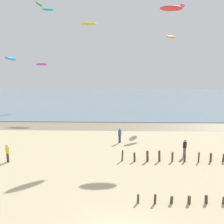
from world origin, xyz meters
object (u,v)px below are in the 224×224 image
Objects in this scene: kite_aloft_10 at (182,6)px; person_mid_beach at (7,153)px; kite_aloft_1 at (89,24)px; person_left_flank at (120,135)px; kite_aloft_11 at (42,64)px; kite_aloft_4 at (171,8)px; kite_aloft_12 at (39,4)px; person_right_flank at (185,147)px; kite_aloft_9 at (48,10)px; kite_aloft_5 at (11,58)px; kite_aloft_6 at (171,37)px.

person_mid_beach is at bearing 159.16° from kite_aloft_10.
kite_aloft_10 reaches higher than kite_aloft_1.
kite_aloft_11 is (-16.89, 25.13, 8.76)m from person_left_flank.
kite_aloft_4 reaches higher than kite_aloft_11.
kite_aloft_1 is at bearing 125.13° from kite_aloft_12.
person_mid_beach and person_right_flank have the same top height.
kite_aloft_4 reaches higher than person_mid_beach.
kite_aloft_12 is (2.12, -12.71, -2.11)m from kite_aloft_9.
kite_aloft_10 reaches higher than person_left_flank.
kite_aloft_10 is at bearing -32.14° from kite_aloft_11.
person_right_flank is 34.31m from kite_aloft_1.
kite_aloft_12 reaches higher than kite_aloft_1.
person_mid_beach is at bearing -148.41° from person_left_flank.
kite_aloft_5 is at bearing -164.94° from person_left_flank.
person_left_flank is 0.68× the size of kite_aloft_10.
person_mid_beach is 42.54m from kite_aloft_9.
kite_aloft_5 is 35.73m from kite_aloft_9.
kite_aloft_1 reaches higher than kite_aloft_4.
person_right_flank is at bearing 108.54° from kite_aloft_9.
person_right_flank is 0.78× the size of kite_aloft_6.
person_left_flank is 0.64× the size of kite_aloft_12.
kite_aloft_12 is at bearing -93.96° from kite_aloft_11.
kite_aloft_5 is at bearing -100.59° from kite_aloft_11.
person_right_flank is 16.79m from kite_aloft_4.
kite_aloft_10 is at bearing 97.27° from kite_aloft_12.
kite_aloft_1 is 22.97m from kite_aloft_4.
kite_aloft_4 is 19.23m from kite_aloft_5.
person_mid_beach is 1.00× the size of person_left_flank.
kite_aloft_9 is 1.09× the size of kite_aloft_11.
kite_aloft_4 is at bearing 108.72° from kite_aloft_5.
kite_aloft_12 is at bearing -145.32° from kite_aloft_1.
kite_aloft_12 reaches higher than person_left_flank.
kite_aloft_11 is (-0.49, -4.97, -12.32)m from kite_aloft_9.
person_right_flank is at bearing 44.22° from kite_aloft_12.
person_right_flank is 0.73× the size of kite_aloft_5.
kite_aloft_1 is at bearing 167.51° from kite_aloft_5.
kite_aloft_1 is at bearing 105.32° from person_left_flank.
person_left_flank is at bearing 145.60° from person_right_flank.
person_right_flank is 20.47m from kite_aloft_6.
kite_aloft_1 is 13.41m from kite_aloft_11.
kite_aloft_1 is at bearing 100.47° from kite_aloft_10.
person_left_flank is 29.42m from kite_aloft_12.
kite_aloft_1 is 1.37× the size of kite_aloft_10.
kite_aloft_5 is 24.16m from kite_aloft_6.
person_mid_beach is at bearing 7.46° from kite_aloft_5.
kite_aloft_6 is (1.79, 8.12, -2.22)m from kite_aloft_4.
person_right_flank is 19.36m from kite_aloft_5.
kite_aloft_11 reaches higher than person_right_flank.
person_right_flank is 0.64× the size of kite_aloft_12.
kite_aloft_10 is (5.21, 24.72, 19.27)m from person_right_flank.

